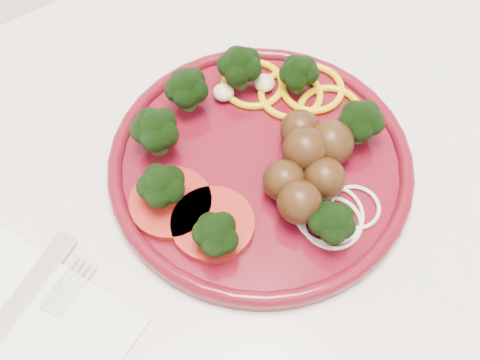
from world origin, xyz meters
TOP-DOWN VIEW (x-y plane):
  - plate at (0.19, 1.68)m, footprint 0.28×0.28m

SIDE VIEW (x-z plane):
  - plate at x=0.19m, z-range 0.89..0.95m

